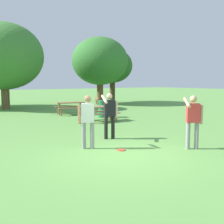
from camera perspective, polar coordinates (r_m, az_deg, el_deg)
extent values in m
plane|color=#609947|center=(7.88, 2.09, -8.93)|extent=(120.00, 120.00, 0.00)
cylinder|color=gray|center=(8.95, 16.80, -4.65)|extent=(0.13, 0.13, 0.82)
cylinder|color=gray|center=(8.88, 15.18, -4.68)|extent=(0.13, 0.13, 0.82)
cube|color=#D83838|center=(8.81, 16.13, -0.19)|extent=(0.44, 0.40, 0.58)
sphere|color=tan|center=(8.78, 16.22, 2.56)|extent=(0.21, 0.21, 0.21)
cylinder|color=tan|center=(8.89, 17.74, -0.51)|extent=(0.09, 0.09, 0.58)
cylinder|color=tan|center=(8.45, 14.99, 1.89)|extent=(0.41, 0.52, 0.28)
cylinder|color=gray|center=(8.66, -5.76, -4.77)|extent=(0.13, 0.13, 0.82)
cylinder|color=gray|center=(8.63, -4.04, -4.79)|extent=(0.13, 0.13, 0.82)
cube|color=white|center=(8.54, -4.95, -0.17)|extent=(0.44, 0.40, 0.58)
sphere|color=#9E7051|center=(8.50, -4.98, 2.68)|extent=(0.21, 0.21, 0.21)
cylinder|color=#9E7051|center=(8.57, -6.68, -0.50)|extent=(0.09, 0.09, 0.58)
cylinder|color=#9E7051|center=(8.76, -3.10, 2.25)|extent=(0.41, 0.52, 0.28)
cylinder|color=black|center=(10.11, 0.19, -3.13)|extent=(0.13, 0.13, 0.82)
cylinder|color=black|center=(10.04, -1.23, -3.20)|extent=(0.13, 0.13, 0.82)
cube|color=black|center=(9.98, -0.52, 0.80)|extent=(0.43, 0.33, 0.58)
sphere|color=beige|center=(9.95, -0.52, 3.24)|extent=(0.21, 0.21, 0.21)
cylinder|color=beige|center=(10.06, 0.91, 0.56)|extent=(0.09, 0.09, 0.58)
cylinder|color=beige|center=(9.62, -1.57, 2.63)|extent=(0.27, 0.57, 0.28)
cylinder|color=#E04733|center=(8.49, 1.86, -7.72)|extent=(0.25, 0.25, 0.03)
cube|color=olive|center=(14.46, -2.58, 1.05)|extent=(1.74, 0.84, 0.06)
cube|color=olive|center=(13.99, -1.41, -0.36)|extent=(1.71, 0.35, 0.05)
cube|color=olive|center=(14.99, -3.66, 0.08)|extent=(1.71, 0.35, 0.05)
cylinder|color=olive|center=(14.19, -4.90, -0.63)|extent=(0.11, 0.11, 0.71)
cylinder|color=olive|center=(13.69, -3.79, -1.50)|extent=(0.09, 0.09, 0.41)
cylinder|color=olive|center=(14.72, -5.92, -0.97)|extent=(0.09, 0.09, 0.41)
cylinder|color=olive|center=(14.83, -0.34, -0.30)|extent=(0.11, 0.11, 0.71)
cylinder|color=olive|center=(14.36, 0.88, -1.12)|extent=(0.09, 0.09, 0.41)
cylinder|color=olive|center=(15.34, -1.47, -0.64)|extent=(0.09, 0.09, 0.41)
cube|color=olive|center=(17.53, -8.55, 1.92)|extent=(1.83, 1.13, 0.06)
cube|color=olive|center=(16.99, -8.10, 0.77)|extent=(1.71, 0.65, 0.05)
cube|color=olive|center=(18.12, -8.94, 1.11)|extent=(1.71, 0.65, 0.05)
cylinder|color=olive|center=(17.43, -10.65, 0.59)|extent=(0.11, 0.11, 0.71)
cylinder|color=olive|center=(16.88, -10.27, -0.10)|extent=(0.09, 0.09, 0.41)
cylinder|color=olive|center=(18.01, -10.99, 0.29)|extent=(0.09, 0.09, 0.41)
cylinder|color=olive|center=(17.72, -6.44, 0.75)|extent=(0.11, 0.11, 0.71)
cylinder|color=olive|center=(17.18, -5.93, 0.08)|extent=(0.09, 0.09, 0.41)
cylinder|color=olive|center=(18.29, -6.90, 0.46)|extent=(0.09, 0.09, 0.41)
cylinder|color=#237047|center=(15.99, -1.83, 0.52)|extent=(0.56, 0.56, 0.90)
cylinder|color=#2E8657|center=(15.95, -1.83, 2.24)|extent=(0.59, 0.59, 0.06)
cylinder|color=brown|center=(22.02, -20.86, 3.52)|extent=(0.59, 0.59, 2.28)
ellipsoid|color=#3D7A33|center=(22.07, -21.15, 10.54)|extent=(5.68, 5.68, 4.83)
cylinder|color=brown|center=(24.98, -2.44, 4.41)|extent=(0.56, 0.56, 2.45)
ellipsoid|color=#33702D|center=(25.03, -2.47, 10.32)|extent=(4.93, 4.93, 4.19)
cylinder|color=#4C3823|center=(27.13, 0.08, 4.58)|extent=(0.51, 0.51, 2.46)
ellipsoid|color=#286023|center=(27.15, 0.08, 9.41)|extent=(3.84, 3.84, 3.26)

